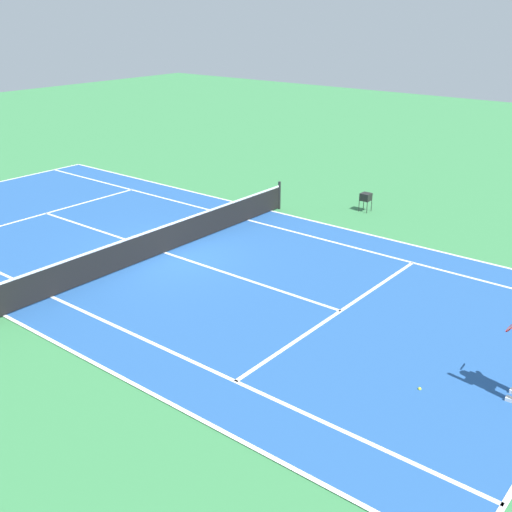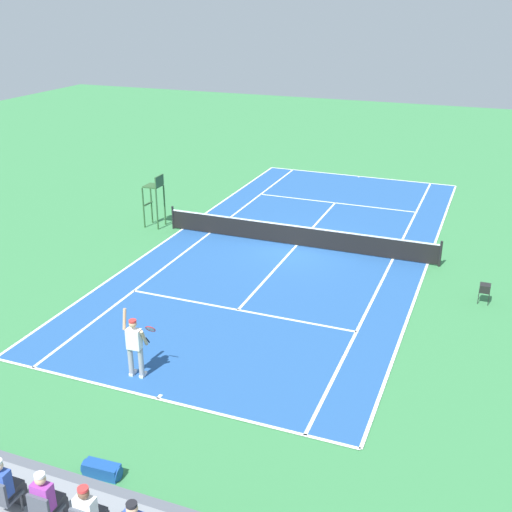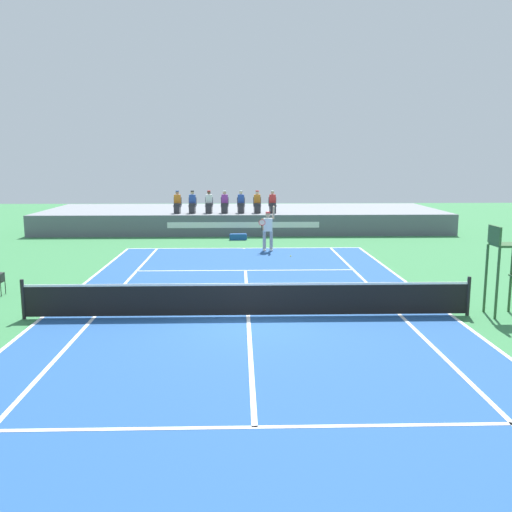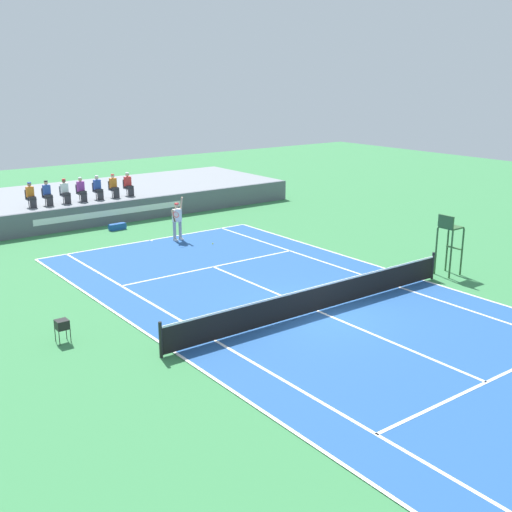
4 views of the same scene
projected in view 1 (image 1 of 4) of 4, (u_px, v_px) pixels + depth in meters
name	position (u px, v px, depth m)	size (l,w,h in m)	color
ground_plane	(166.00, 254.00, 19.61)	(80.00, 80.00, 0.00)	#387F47
court	(166.00, 253.00, 19.61)	(11.08, 23.88, 0.03)	#235193
net	(165.00, 238.00, 19.42)	(11.98, 0.10, 1.07)	black
tennis_ball	(420.00, 389.00, 12.64)	(0.07, 0.07, 0.07)	#D1E533
ball_hopper	(366.00, 197.00, 23.43)	(0.36, 0.36, 0.70)	black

